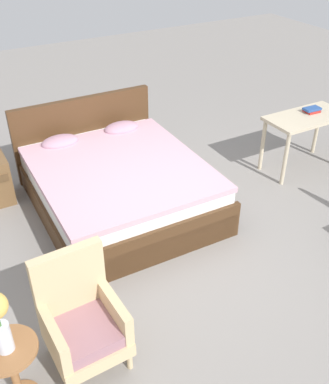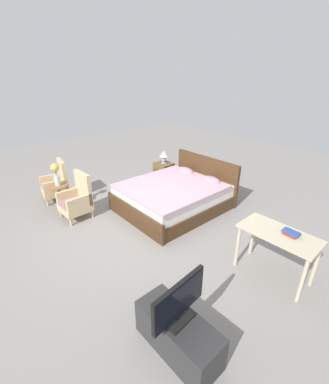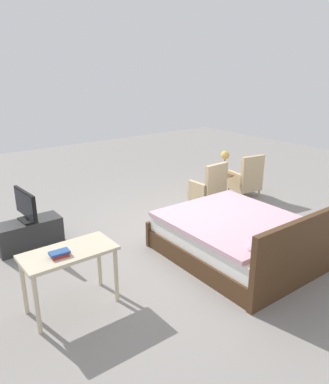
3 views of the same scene
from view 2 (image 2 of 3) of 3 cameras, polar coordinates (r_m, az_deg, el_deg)
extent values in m
plane|color=gray|center=(4.94, -4.54, -8.26)|extent=(16.00, 16.00, 0.00)
cube|color=#472D19|center=(5.57, 1.97, -2.37)|extent=(1.76, 2.16, 0.28)
cube|color=white|center=(5.46, 2.01, 0.05)|extent=(1.69, 2.07, 0.24)
cube|color=#CC9EAD|center=(5.35, 1.36, 1.26)|extent=(1.74, 1.90, 0.06)
cube|color=#472D19|center=(6.12, 9.12, 3.38)|extent=(1.77, 0.10, 0.96)
cube|color=#472D19|center=(4.98, -6.87, -5.34)|extent=(1.77, 0.08, 0.40)
ellipsoid|color=#B28499|center=(6.13, 4.70, 4.75)|extent=(0.44, 0.29, 0.14)
ellipsoid|color=#B28499|center=(5.65, 10.33, 2.63)|extent=(0.44, 0.29, 0.14)
cylinder|color=#CCB284|center=(6.69, -25.20, -0.60)|extent=(0.04, 0.04, 0.16)
cylinder|color=#CCB284|center=(6.27, -24.54, -2.14)|extent=(0.04, 0.04, 0.16)
cylinder|color=#CCB284|center=(6.74, -21.39, 0.28)|extent=(0.04, 0.04, 0.16)
cylinder|color=#CCB284|center=(6.32, -20.49, -1.19)|extent=(0.04, 0.04, 0.16)
cube|color=#CCB284|center=(6.45, -23.12, 0.23)|extent=(0.62, 0.62, 0.12)
cube|color=gray|center=(6.41, -23.28, 1.13)|extent=(0.57, 0.57, 0.10)
cube|color=#CCB284|center=(6.34, -21.67, 3.82)|extent=(0.55, 0.17, 0.64)
cube|color=#CCB284|center=(6.60, -23.77, 2.45)|extent=(0.15, 0.52, 0.26)
cube|color=#CCB284|center=(6.16, -23.00, 1.07)|extent=(0.15, 0.52, 0.26)
cylinder|color=#CCB284|center=(5.69, -22.06, -4.45)|extent=(0.04, 0.04, 0.16)
cylinder|color=#CCB284|center=(5.31, -20.08, -6.28)|extent=(0.04, 0.04, 0.16)
cylinder|color=#CCB284|center=(5.84, -17.97, -3.02)|extent=(0.04, 0.04, 0.16)
cylinder|color=#CCB284|center=(5.47, -15.76, -4.69)|extent=(0.04, 0.04, 0.16)
cube|color=#CCB284|center=(5.50, -19.17, -3.30)|extent=(0.56, 0.56, 0.12)
cube|color=gray|center=(5.46, -19.33, -2.28)|extent=(0.52, 0.52, 0.10)
cube|color=#CCB284|center=(5.43, -17.57, 1.00)|extent=(0.54, 0.10, 0.64)
cube|color=#CCB284|center=(5.62, -20.50, -0.75)|extent=(0.09, 0.52, 0.26)
cube|color=#CCB284|center=(5.23, -18.33, -2.37)|extent=(0.09, 0.52, 0.26)
cylinder|color=#936038|center=(6.04, -21.71, -3.39)|extent=(0.28, 0.28, 0.03)
cylinder|color=#936038|center=(5.92, -22.12, -1.09)|extent=(0.06, 0.06, 0.51)
cylinder|color=#936038|center=(5.82, -22.54, 1.29)|extent=(0.40, 0.40, 0.02)
cylinder|color=silver|center=(5.77, -22.73, 2.41)|extent=(0.11, 0.11, 0.22)
cylinder|color=#477538|center=(5.72, -22.99, 3.89)|extent=(0.02, 0.02, 0.10)
sphere|color=#E0B251|center=(5.68, -23.20, 5.03)|extent=(0.17, 0.17, 0.17)
cube|color=brown|center=(6.86, -0.15, 4.25)|extent=(0.44, 0.40, 0.55)
cube|color=brown|center=(6.69, -1.47, 4.72)|extent=(0.37, 0.01, 0.09)
cylinder|color=#9EADC6|center=(6.76, -0.16, 6.52)|extent=(0.13, 0.13, 0.02)
ellipsoid|color=#9EADC6|center=(6.73, -0.16, 7.25)|extent=(0.11, 0.11, 0.16)
cone|color=silver|center=(6.69, -0.16, 8.51)|extent=(0.22, 0.22, 0.15)
cube|color=#2D2D2D|center=(3.06, 2.99, -29.01)|extent=(0.96, 0.40, 0.44)
cube|color=black|center=(2.88, 3.11, -26.28)|extent=(0.22, 0.33, 0.03)
cylinder|color=black|center=(2.85, 3.13, -25.77)|extent=(0.04, 0.04, 0.05)
cube|color=black|center=(2.68, 3.25, -22.68)|extent=(0.10, 0.70, 0.40)
cube|color=black|center=(2.67, 3.69, -22.95)|extent=(0.05, 0.65, 0.36)
cylinder|color=beige|center=(4.07, 15.94, -11.50)|extent=(0.05, 0.05, 0.69)
cylinder|color=beige|center=(3.79, 28.29, -16.96)|extent=(0.05, 0.05, 0.69)
cylinder|color=beige|center=(4.38, 19.02, -9.12)|extent=(0.05, 0.05, 0.69)
cylinder|color=beige|center=(4.12, 30.52, -13.87)|extent=(0.05, 0.05, 0.69)
cube|color=beige|center=(3.86, 24.15, -8.48)|extent=(1.04, 0.52, 0.04)
cube|color=#AD2823|center=(3.86, 26.26, -8.37)|extent=(0.19, 0.15, 0.03)
cube|color=#284C8E|center=(3.84, 26.34, -8.01)|extent=(0.22, 0.13, 0.03)
camera|label=1|loc=(5.21, -50.98, 19.73)|focal=42.00mm
camera|label=3|loc=(6.72, 53.24, 15.60)|focal=35.00mm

